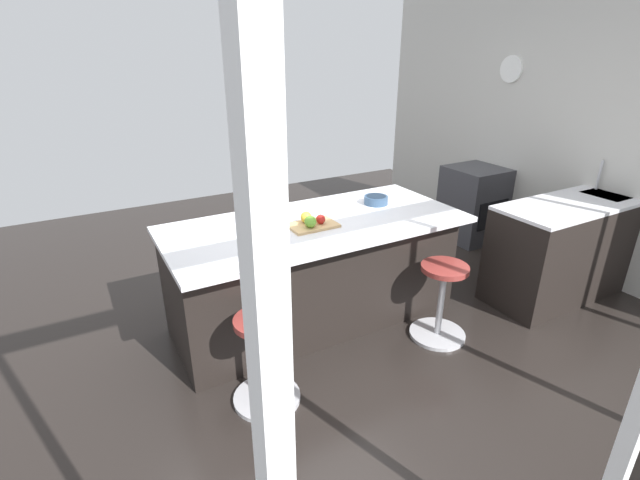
{
  "coord_description": "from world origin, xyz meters",
  "views": [
    {
      "loc": [
        1.53,
        3.0,
        2.15
      ],
      "look_at": [
        -0.05,
        0.17,
        0.76
      ],
      "focal_mm": 25.58,
      "sensor_mm": 36.0,
      "label": 1
    }
  ],
  "objects_px": {
    "cutting_board": "(313,225)",
    "apple_yellow": "(306,217)",
    "oven_range": "(473,204)",
    "stool_middle": "(265,363)",
    "fruit_bowl": "(376,200)",
    "kitchen_island": "(314,271)",
    "stool_by_window": "(441,304)",
    "apple_green": "(310,222)",
    "apple_red": "(321,219)"
  },
  "relations": [
    {
      "from": "oven_range",
      "to": "cutting_board",
      "type": "height_order",
      "value": "cutting_board"
    },
    {
      "from": "oven_range",
      "to": "kitchen_island",
      "type": "height_order",
      "value": "kitchen_island"
    },
    {
      "from": "cutting_board",
      "to": "apple_yellow",
      "type": "xyz_separation_m",
      "value": [
        0.03,
        -0.05,
        0.05
      ]
    },
    {
      "from": "kitchen_island",
      "to": "apple_green",
      "type": "bearing_deg",
      "value": 54.65
    },
    {
      "from": "kitchen_island",
      "to": "stool_middle",
      "type": "xyz_separation_m",
      "value": [
        0.74,
        0.71,
        -0.16
      ]
    },
    {
      "from": "oven_range",
      "to": "fruit_bowl",
      "type": "distance_m",
      "value": 1.98
    },
    {
      "from": "kitchen_island",
      "to": "apple_yellow",
      "type": "height_order",
      "value": "apple_yellow"
    },
    {
      "from": "stool_middle",
      "to": "apple_green",
      "type": "distance_m",
      "value": 1.06
    },
    {
      "from": "cutting_board",
      "to": "fruit_bowl",
      "type": "bearing_deg",
      "value": -164.34
    },
    {
      "from": "apple_red",
      "to": "cutting_board",
      "type": "bearing_deg",
      "value": -20.91
    },
    {
      "from": "stool_by_window",
      "to": "stool_middle",
      "type": "bearing_deg",
      "value": 0.0
    },
    {
      "from": "cutting_board",
      "to": "apple_red",
      "type": "xyz_separation_m",
      "value": [
        -0.06,
        0.02,
        0.05
      ]
    },
    {
      "from": "stool_middle",
      "to": "cutting_board",
      "type": "xyz_separation_m",
      "value": [
        -0.66,
        -0.59,
        0.61
      ]
    },
    {
      "from": "cutting_board",
      "to": "apple_red",
      "type": "distance_m",
      "value": 0.08
    },
    {
      "from": "kitchen_island",
      "to": "apple_green",
      "type": "distance_m",
      "value": 0.55
    },
    {
      "from": "apple_red",
      "to": "stool_by_window",
      "type": "bearing_deg",
      "value": 143.21
    },
    {
      "from": "apple_yellow",
      "to": "kitchen_island",
      "type": "bearing_deg",
      "value": -146.87
    },
    {
      "from": "fruit_bowl",
      "to": "oven_range",
      "type": "bearing_deg",
      "value": -162.86
    },
    {
      "from": "apple_red",
      "to": "stool_middle",
      "type": "bearing_deg",
      "value": 38.18
    },
    {
      "from": "cutting_board",
      "to": "apple_red",
      "type": "bearing_deg",
      "value": 159.09
    },
    {
      "from": "stool_middle",
      "to": "apple_yellow",
      "type": "bearing_deg",
      "value": -134.83
    },
    {
      "from": "stool_by_window",
      "to": "fruit_bowl",
      "type": "relative_size",
      "value": 3.08
    },
    {
      "from": "stool_middle",
      "to": "fruit_bowl",
      "type": "xyz_separation_m",
      "value": [
        -1.39,
        -0.79,
        0.64
      ]
    },
    {
      "from": "cutting_board",
      "to": "fruit_bowl",
      "type": "xyz_separation_m",
      "value": [
        -0.73,
        -0.2,
        0.03
      ]
    },
    {
      "from": "apple_green",
      "to": "apple_red",
      "type": "relative_size",
      "value": 1.26
    },
    {
      "from": "fruit_bowl",
      "to": "stool_middle",
      "type": "bearing_deg",
      "value": 29.68
    },
    {
      "from": "kitchen_island",
      "to": "fruit_bowl",
      "type": "relative_size",
      "value": 11.48
    },
    {
      "from": "oven_range",
      "to": "apple_green",
      "type": "xyz_separation_m",
      "value": [
        2.6,
        0.82,
        0.53
      ]
    },
    {
      "from": "apple_yellow",
      "to": "stool_middle",
      "type": "bearing_deg",
      "value": 45.17
    },
    {
      "from": "kitchen_island",
      "to": "fruit_bowl",
      "type": "xyz_separation_m",
      "value": [
        -0.65,
        -0.08,
        0.48
      ]
    },
    {
      "from": "cutting_board",
      "to": "kitchen_island",
      "type": "bearing_deg",
      "value": -122.43
    },
    {
      "from": "apple_green",
      "to": "fruit_bowl",
      "type": "bearing_deg",
      "value": -161.65
    },
    {
      "from": "stool_middle",
      "to": "kitchen_island",
      "type": "bearing_deg",
      "value": -136.27
    },
    {
      "from": "stool_middle",
      "to": "fruit_bowl",
      "type": "relative_size",
      "value": 3.08
    },
    {
      "from": "oven_range",
      "to": "stool_by_window",
      "type": "distance_m",
      "value": 2.21
    },
    {
      "from": "stool_by_window",
      "to": "apple_green",
      "type": "xyz_separation_m",
      "value": [
        0.86,
        -0.54,
        0.67
      ]
    },
    {
      "from": "oven_range",
      "to": "apple_green",
      "type": "bearing_deg",
      "value": 17.5
    },
    {
      "from": "cutting_board",
      "to": "apple_yellow",
      "type": "relative_size",
      "value": 4.19
    },
    {
      "from": "stool_by_window",
      "to": "cutting_board",
      "type": "xyz_separation_m",
      "value": [
        0.81,
        -0.59,
        0.61
      ]
    },
    {
      "from": "stool_middle",
      "to": "oven_range",
      "type": "bearing_deg",
      "value": -157.16
    },
    {
      "from": "cutting_board",
      "to": "apple_red",
      "type": "relative_size",
      "value": 5.05
    },
    {
      "from": "oven_range",
      "to": "fruit_bowl",
      "type": "bearing_deg",
      "value": 17.14
    },
    {
      "from": "cutting_board",
      "to": "apple_yellow",
      "type": "height_order",
      "value": "apple_yellow"
    },
    {
      "from": "stool_by_window",
      "to": "cutting_board",
      "type": "distance_m",
      "value": 1.18
    },
    {
      "from": "apple_yellow",
      "to": "apple_green",
      "type": "bearing_deg",
      "value": 80.01
    },
    {
      "from": "oven_range",
      "to": "apple_red",
      "type": "height_order",
      "value": "apple_red"
    },
    {
      "from": "stool_by_window",
      "to": "apple_red",
      "type": "bearing_deg",
      "value": -36.79
    },
    {
      "from": "oven_range",
      "to": "stool_middle",
      "type": "xyz_separation_m",
      "value": [
        3.22,
        1.36,
        -0.14
      ]
    },
    {
      "from": "stool_by_window",
      "to": "fruit_bowl",
      "type": "distance_m",
      "value": 1.02
    },
    {
      "from": "stool_middle",
      "to": "apple_yellow",
      "type": "height_order",
      "value": "apple_yellow"
    }
  ]
}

